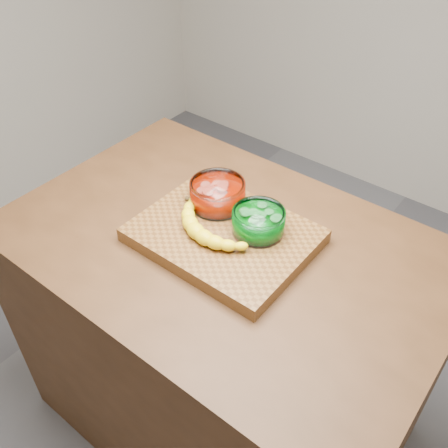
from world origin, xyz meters
The scene contains 6 objects.
ground centered at (0.00, 0.00, 0.00)m, with size 3.50×3.50×0.00m, color #515155.
counter centered at (0.00, 0.00, 0.45)m, with size 1.20×0.80×0.90m, color #462915.
cutting_board centered at (0.00, 0.00, 0.92)m, with size 0.45×0.35×0.04m, color brown.
bowl_red centered at (-0.08, 0.07, 0.98)m, with size 0.15×0.15×0.07m.
bowl_green centered at (0.07, 0.05, 0.97)m, with size 0.14×0.14×0.06m.
banana centered at (-0.02, -0.02, 0.96)m, with size 0.28×0.16×0.04m, color yellow, non-canonical shape.
Camera 1 is at (0.61, -0.78, 1.81)m, focal length 40.00 mm.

